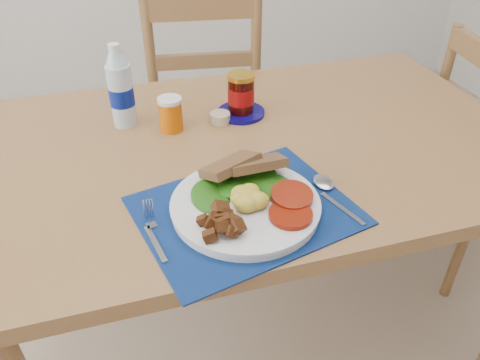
# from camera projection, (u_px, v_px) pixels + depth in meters

# --- Properties ---
(table) EXTENTS (1.40, 0.90, 0.75)m
(table) POSITION_uv_depth(u_px,v_px,m) (264.00, 165.00, 1.28)
(table) COLOR brown
(table) RESTS_ON ground
(chair_far) EXTENTS (0.49, 0.48, 1.18)m
(chair_far) POSITION_uv_depth(u_px,v_px,m) (203.00, 86.00, 1.88)
(chair_far) COLOR brown
(chair_far) RESTS_ON ground
(placemat) EXTENTS (0.50, 0.43, 0.00)m
(placemat) POSITION_uv_depth(u_px,v_px,m) (245.00, 210.00, 0.99)
(placemat) COLOR #040C32
(placemat) RESTS_ON table
(breakfast_plate) EXTENTS (0.31, 0.31, 0.08)m
(breakfast_plate) POSITION_uv_depth(u_px,v_px,m) (243.00, 203.00, 0.97)
(breakfast_plate) COLOR silver
(breakfast_plate) RESTS_ON placemat
(fork) EXTENTS (0.03, 0.16, 0.00)m
(fork) POSITION_uv_depth(u_px,v_px,m) (153.00, 232.00, 0.93)
(fork) COLOR #B2B5BA
(fork) RESTS_ON placemat
(spoon) EXTENTS (0.05, 0.19, 0.01)m
(spoon) POSITION_uv_depth(u_px,v_px,m) (329.00, 190.00, 1.04)
(spoon) COLOR #B2B5BA
(spoon) RESTS_ON placemat
(water_bottle) EXTENTS (0.07, 0.07, 0.23)m
(water_bottle) POSITION_uv_depth(u_px,v_px,m) (121.00, 91.00, 1.24)
(water_bottle) COLOR #ADBFCC
(water_bottle) RESTS_ON table
(juice_glass) EXTENTS (0.06, 0.06, 0.09)m
(juice_glass) POSITION_uv_depth(u_px,v_px,m) (171.00, 115.00, 1.25)
(juice_glass) COLOR #C25505
(juice_glass) RESTS_ON table
(ramekin) EXTENTS (0.06, 0.06, 0.03)m
(ramekin) POSITION_uv_depth(u_px,v_px,m) (220.00, 118.00, 1.30)
(ramekin) COLOR tan
(ramekin) RESTS_ON table
(jam_on_saucer) EXTENTS (0.14, 0.14, 0.12)m
(jam_on_saucer) POSITION_uv_depth(u_px,v_px,m) (241.00, 97.00, 1.32)
(jam_on_saucer) COLOR #0A055A
(jam_on_saucer) RESTS_ON table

